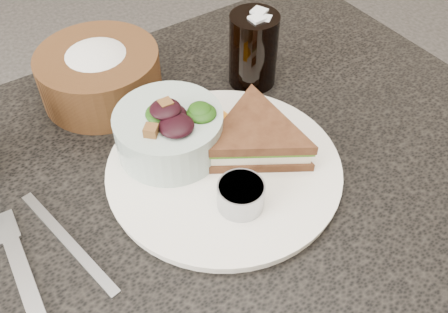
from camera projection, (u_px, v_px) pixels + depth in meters
dinner_plate at (224, 169)px, 0.64m from camera, size 0.30×0.30×0.01m
sandwich at (255, 138)px, 0.64m from camera, size 0.23×0.23×0.04m
salad_bowl at (169, 126)px, 0.63m from camera, size 0.18×0.18×0.08m
dressing_ramekin at (241, 195)px, 0.58m from camera, size 0.07×0.07×0.03m
orange_wedge at (210, 115)px, 0.69m from camera, size 0.09×0.09×0.03m
fork at (28, 288)px, 0.53m from camera, size 0.03×0.18×0.00m
knife at (68, 242)px, 0.57m from camera, size 0.05×0.19×0.00m
bread_basket at (99, 68)px, 0.72m from camera, size 0.20×0.20×0.10m
cola_glass at (253, 46)px, 0.73m from camera, size 0.09×0.09×0.12m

